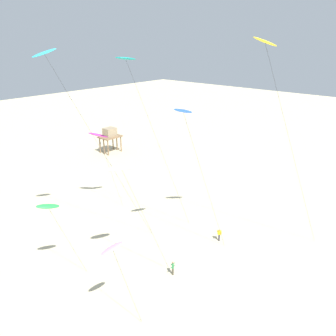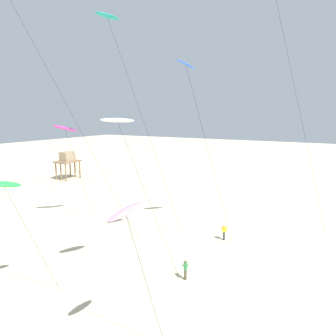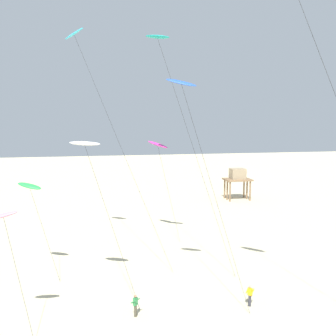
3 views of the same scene
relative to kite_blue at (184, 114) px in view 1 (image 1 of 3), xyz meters
The scene contains 12 objects.
ground_plane 18.77m from the kite_blue, 83.31° to the right, with size 260.00×260.00×0.00m, color beige.
kite_blue is the anchor object (origin of this frame).
kite_green 16.61m from the kite_blue, 149.12° to the left, with size 3.67×2.51×8.89m.
kite_cyan 15.11m from the kite_blue, 124.47° to the left, with size 9.79×7.34×23.30m.
kite_yellow 10.22m from the kite_blue, 47.74° to the right, with size 9.17×6.62×24.31m.
kite_teal 9.33m from the kite_blue, 92.81° to the left, with size 7.60×5.42×22.27m.
kite_magenta 16.96m from the kite_blue, 86.75° to the left, with size 3.61×2.93×11.91m.
kite_white 8.64m from the kite_blue, 167.13° to the left, with size 5.16×3.65×12.77m.
kite_pink 15.44m from the kite_blue, 167.27° to the right, with size 2.80×1.83×8.68m.
kite_flyer_nearest 16.76m from the kite_blue, 23.30° to the right, with size 0.73×0.73×1.67m.
kite_flyer_middle 16.49m from the kite_blue, 153.49° to the right, with size 0.73×0.73×1.67m.
stilt_house 42.32m from the kite_blue, 62.42° to the left, with size 4.63×3.48×5.58m.
Camera 1 is at (-27.74, -12.97, 24.15)m, focal length 35.91 mm.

